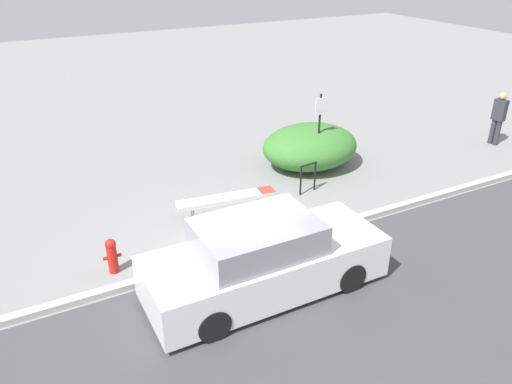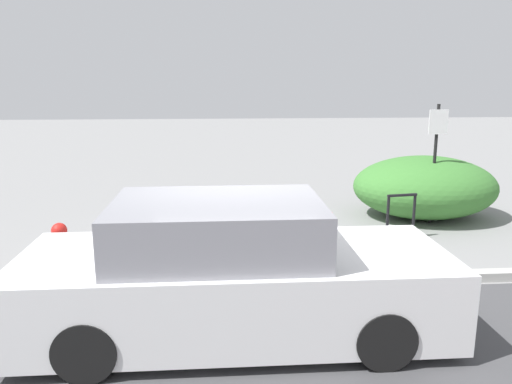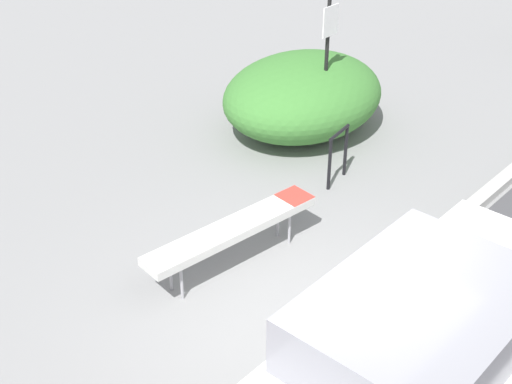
{
  "view_description": "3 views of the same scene",
  "coord_description": "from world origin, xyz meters",
  "px_view_note": "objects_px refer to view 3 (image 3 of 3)",
  "views": [
    {
      "loc": [
        -3.87,
        -8.01,
        5.97
      ],
      "look_at": [
        0.67,
        0.61,
        1.07
      ],
      "focal_mm": 35.0,
      "sensor_mm": 36.0,
      "label": 1
    },
    {
      "loc": [
        -0.25,
        -6.29,
        2.74
      ],
      "look_at": [
        0.34,
        1.75,
        0.92
      ],
      "focal_mm": 35.0,
      "sensor_mm": 36.0,
      "label": 2
    },
    {
      "loc": [
        -4.61,
        -3.27,
        5.27
      ],
      "look_at": [
        0.59,
        1.39,
        1.04
      ],
      "focal_mm": 50.0,
      "sensor_mm": 36.0,
      "label": 3
    }
  ],
  "objects_px": {
    "parked_car_near": "(421,360)",
    "bike_rack": "(338,151)",
    "sign_post": "(327,58)",
    "bench": "(233,229)"
  },
  "relations": [
    {
      "from": "parked_car_near",
      "to": "bike_rack",
      "type": "bearing_deg",
      "value": 45.85
    },
    {
      "from": "bike_rack",
      "to": "sign_post",
      "type": "xyz_separation_m",
      "value": [
        0.97,
        0.98,
        0.88
      ]
    },
    {
      "from": "bench",
      "to": "bike_rack",
      "type": "distance_m",
      "value": 2.48
    },
    {
      "from": "bike_rack",
      "to": "parked_car_near",
      "type": "bearing_deg",
      "value": -134.17
    },
    {
      "from": "bike_rack",
      "to": "sign_post",
      "type": "distance_m",
      "value": 1.63
    },
    {
      "from": "sign_post",
      "to": "bike_rack",
      "type": "bearing_deg",
      "value": -134.63
    },
    {
      "from": "bike_rack",
      "to": "bench",
      "type": "bearing_deg",
      "value": -173.86
    },
    {
      "from": "bench",
      "to": "sign_post",
      "type": "bearing_deg",
      "value": 27.11
    },
    {
      "from": "bike_rack",
      "to": "parked_car_near",
      "type": "relative_size",
      "value": 0.18
    },
    {
      "from": "parked_car_near",
      "to": "bench",
      "type": "bearing_deg",
      "value": 78.99
    }
  ]
}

